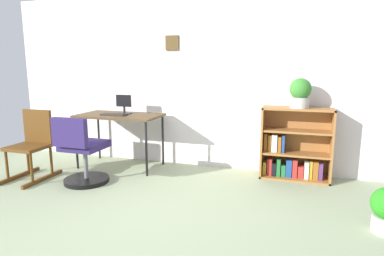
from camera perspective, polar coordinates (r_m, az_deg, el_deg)
ground_plane at (r=2.93m, az=-16.08°, el=-17.21°), size 6.24×6.24×0.00m
wall_back at (r=4.54m, az=-1.50°, el=8.21°), size 5.20×0.12×2.32m
desk at (r=4.51m, az=-12.41°, el=1.62°), size 1.10×0.60×0.72m
monitor at (r=4.54m, az=-11.67°, el=3.82°), size 0.22×0.20×0.26m
keyboard at (r=4.45m, az=-13.32°, el=2.28°), size 0.33×0.15×0.02m
office_chair at (r=4.01m, az=-18.46°, el=-4.49°), size 0.52×0.55×0.80m
rocking_chair at (r=4.45m, az=-25.86°, el=-2.46°), size 0.42×0.64×0.83m
bookshelf_low at (r=4.20m, az=17.21°, el=-3.29°), size 0.82×0.30×0.87m
potted_plant_on_shelf at (r=4.04m, az=18.19°, el=5.80°), size 0.25×0.25×0.35m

